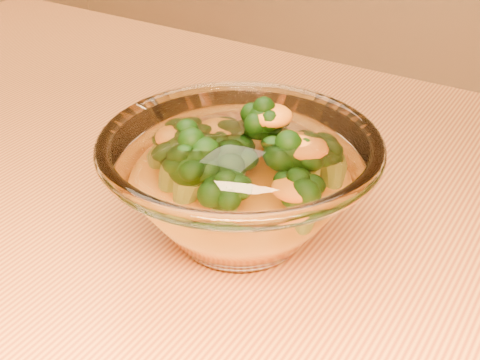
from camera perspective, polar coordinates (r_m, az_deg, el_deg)
table at (r=0.69m, az=-7.19°, el=-8.33°), size 1.20×0.80×0.75m
glass_bowl at (r=0.54m, az=0.00°, el=-0.44°), size 0.23×0.23×0.10m
cheese_sauce at (r=0.56m, az=0.00°, el=-2.30°), size 0.13×0.13×0.04m
broccoli_heap at (r=0.54m, az=0.02°, el=1.58°), size 0.15×0.13×0.08m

